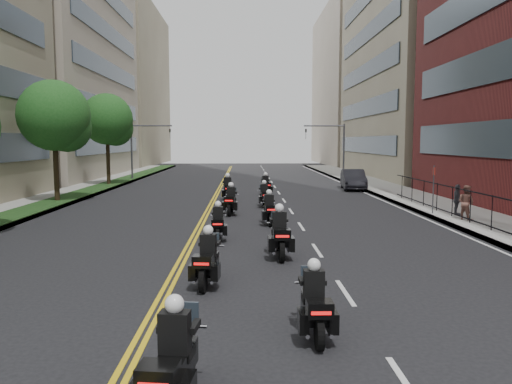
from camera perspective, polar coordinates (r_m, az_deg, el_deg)
sidewalk_right at (r=34.64m, az=17.88°, el=-0.78°), size 4.00×90.00×0.15m
sidewalk_left at (r=35.06m, az=-22.40°, el=-0.86°), size 4.00×90.00×0.15m
grass_strip at (r=34.77m, az=-21.18°, el=-0.71°), size 2.00×90.00×0.04m
building_right_tan at (r=60.32m, az=19.74°, el=16.12°), size 15.11×28.00×30.00m
building_right_far at (r=88.48m, az=12.59°, el=11.61°), size 15.00×28.00×26.00m
building_left_mid at (r=61.32m, az=-24.12°, el=17.69°), size 16.11×28.00×34.00m
building_left_far at (r=88.89m, az=-16.40°, el=11.49°), size 16.00×28.00×26.00m
iron_fence at (r=22.29m, az=26.51°, el=-2.50°), size 0.05×28.00×1.50m
street_trees at (r=28.60m, az=-25.62°, el=7.74°), size 4.40×38.40×7.98m
traffic_signal_right at (r=50.29m, az=8.94°, el=5.55°), size 4.09×0.20×5.60m
traffic_signal_left at (r=50.52m, az=-12.98°, el=5.47°), size 4.09×0.20×5.60m
motorcycle_0 at (r=7.72m, az=-9.48°, el=-19.01°), size 0.67×2.28×1.68m
motorcycle_1 at (r=10.27m, az=6.70°, el=-12.84°), size 0.48×2.12×1.57m
motorcycle_2 at (r=13.68m, az=-5.55°, el=-7.96°), size 0.62×2.21×1.63m
motorcycle_3 at (r=16.86m, az=2.72°, el=-5.06°), size 0.56×2.44×1.80m
motorcycle_4 at (r=19.82m, az=-4.36°, el=-3.74°), size 0.49×2.08×1.54m
motorcycle_5 at (r=23.39m, az=1.53°, el=-2.15°), size 0.54×2.22×1.64m
motorcycle_6 at (r=26.55m, az=-2.90°, el=-1.13°), size 0.62×2.33×1.72m
motorcycle_7 at (r=29.53m, az=0.97°, el=-0.51°), size 0.57×2.17×1.60m
motorcycle_8 at (r=32.61m, az=-3.25°, el=0.23°), size 0.68×2.46×1.81m
motorcycle_9 at (r=35.70m, az=1.13°, el=0.63°), size 0.62×2.26×1.67m
parked_sedan at (r=41.01m, az=11.05°, el=1.42°), size 2.22×5.06×1.62m
pedestrian_b at (r=25.86m, az=22.87°, el=-1.11°), size 0.94×1.01×1.66m
pedestrian_c at (r=27.26m, az=21.99°, el=-0.83°), size 0.58×0.98×1.57m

